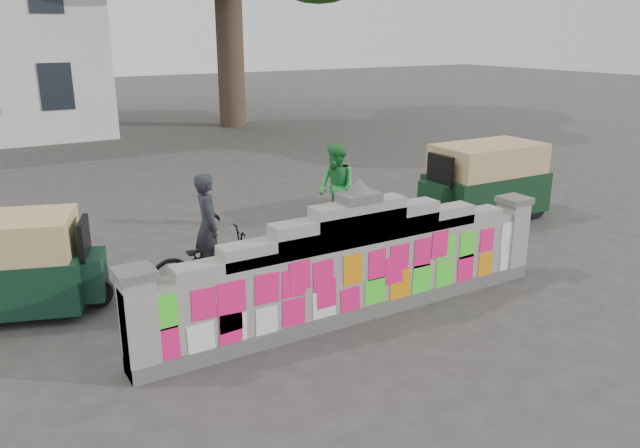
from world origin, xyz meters
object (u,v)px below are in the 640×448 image
object	(u,v)px
pedestrian	(336,188)
cyclist_rider	(209,241)
cyclist_bike	(210,261)
rickshaw_left	(5,265)
rickshaw_right	(484,181)

from	to	relation	value
pedestrian	cyclist_rider	bearing A→B (deg)	-65.03
cyclist_bike	cyclist_rider	xyz separation A→B (m)	(0.00, 0.00, 0.33)
rickshaw_left	cyclist_bike	bearing A→B (deg)	5.68
rickshaw_right	rickshaw_left	bearing A→B (deg)	0.91
cyclist_bike	pedestrian	bearing A→B (deg)	-55.75
cyclist_rider	rickshaw_left	xyz separation A→B (m)	(-2.75, 0.67, -0.06)
cyclist_rider	pedestrian	bearing A→B (deg)	-55.75
cyclist_bike	rickshaw_left	distance (m)	2.84
cyclist_bike	rickshaw_right	bearing A→B (deg)	-75.65
pedestrian	rickshaw_left	size ratio (longest dim) A/B	0.66
rickshaw_left	rickshaw_right	bearing A→B (deg)	19.10
cyclist_bike	rickshaw_right	world-z (taller)	rickshaw_right
cyclist_rider	rickshaw_left	bearing A→B (deg)	85.06
rickshaw_left	rickshaw_right	world-z (taller)	rickshaw_right
pedestrian	rickshaw_left	xyz separation A→B (m)	(-6.07, -0.91, -0.13)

